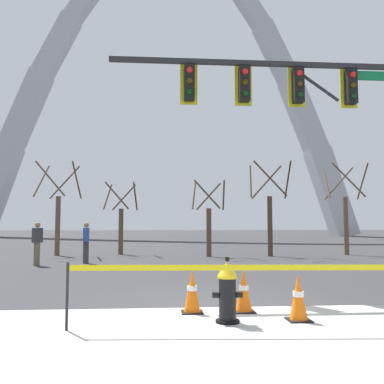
{
  "coord_description": "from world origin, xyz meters",
  "views": [
    {
      "loc": [
        -0.94,
        -7.7,
        1.47
      ],
      "look_at": [
        0.02,
        5.0,
        2.5
      ],
      "focal_mm": 38.78,
      "sensor_mm": 36.0,
      "label": 1
    }
  ],
  "objects_px": {
    "traffic_cone_curb_edge": "(298,298)",
    "pedestrian_walking_left": "(86,242)",
    "traffic_cone_by_hydrant": "(244,291)",
    "monument_arch": "(168,99)",
    "pedestrian_standing_center": "(37,243)",
    "fire_hydrant": "(227,292)",
    "traffic_signal_gantry": "(315,111)",
    "traffic_cone_mid_sidewalk": "(192,292)"
  },
  "relations": [
    {
      "from": "fire_hydrant",
      "to": "traffic_signal_gantry",
      "type": "xyz_separation_m",
      "value": [
        2.9,
        3.79,
        3.94
      ]
    },
    {
      "from": "fire_hydrant",
      "to": "traffic_signal_gantry",
      "type": "height_order",
      "value": "traffic_signal_gantry"
    },
    {
      "from": "fire_hydrant",
      "to": "pedestrian_walking_left",
      "type": "distance_m",
      "value": 10.92
    },
    {
      "from": "traffic_signal_gantry",
      "to": "pedestrian_standing_center",
      "type": "distance_m",
      "value": 10.77
    },
    {
      "from": "traffic_cone_curb_edge",
      "to": "pedestrian_walking_left",
      "type": "relative_size",
      "value": 0.46
    },
    {
      "from": "monument_arch",
      "to": "pedestrian_walking_left",
      "type": "bearing_deg",
      "value": -95.6
    },
    {
      "from": "traffic_cone_mid_sidewalk",
      "to": "traffic_signal_gantry",
      "type": "xyz_separation_m",
      "value": [
        3.38,
        3.05,
        4.05
      ]
    },
    {
      "from": "traffic_cone_by_hydrant",
      "to": "pedestrian_walking_left",
      "type": "distance_m",
      "value": 10.4
    },
    {
      "from": "traffic_cone_mid_sidewalk",
      "to": "pedestrian_walking_left",
      "type": "xyz_separation_m",
      "value": [
        -3.44,
        9.44,
        0.46
      ]
    },
    {
      "from": "traffic_cone_by_hydrant",
      "to": "monument_arch",
      "type": "bearing_deg",
      "value": 90.57
    },
    {
      "from": "fire_hydrant",
      "to": "traffic_cone_by_hydrant",
      "type": "bearing_deg",
      "value": 61.35
    },
    {
      "from": "traffic_cone_by_hydrant",
      "to": "fire_hydrant",
      "type": "bearing_deg",
      "value": -118.65
    },
    {
      "from": "traffic_cone_mid_sidewalk",
      "to": "pedestrian_standing_center",
      "type": "relative_size",
      "value": 0.46
    },
    {
      "from": "traffic_cone_by_hydrant",
      "to": "traffic_cone_curb_edge",
      "type": "bearing_deg",
      "value": -44.19
    },
    {
      "from": "pedestrian_walking_left",
      "to": "monument_arch",
      "type": "bearing_deg",
      "value": 84.4
    },
    {
      "from": "fire_hydrant",
      "to": "pedestrian_walking_left",
      "type": "relative_size",
      "value": 0.62
    },
    {
      "from": "traffic_cone_mid_sidewalk",
      "to": "traffic_signal_gantry",
      "type": "bearing_deg",
      "value": 42.05
    },
    {
      "from": "traffic_cone_curb_edge",
      "to": "pedestrian_standing_center",
      "type": "bearing_deg",
      "value": 125.43
    },
    {
      "from": "traffic_cone_by_hydrant",
      "to": "traffic_signal_gantry",
      "type": "xyz_separation_m",
      "value": [
        2.5,
        3.06,
        4.05
      ]
    },
    {
      "from": "traffic_cone_by_hydrant",
      "to": "traffic_cone_mid_sidewalk",
      "type": "relative_size",
      "value": 1.0
    },
    {
      "from": "monument_arch",
      "to": "traffic_cone_by_hydrant",
      "type": "bearing_deg",
      "value": -89.43
    },
    {
      "from": "pedestrian_walking_left",
      "to": "pedestrian_standing_center",
      "type": "bearing_deg",
      "value": -154.92
    },
    {
      "from": "pedestrian_standing_center",
      "to": "traffic_cone_curb_edge",
      "type": "bearing_deg",
      "value": -54.57
    },
    {
      "from": "fire_hydrant",
      "to": "traffic_cone_mid_sidewalk",
      "type": "height_order",
      "value": "fire_hydrant"
    },
    {
      "from": "traffic_cone_curb_edge",
      "to": "pedestrian_walking_left",
      "type": "height_order",
      "value": "pedestrian_walking_left"
    },
    {
      "from": "traffic_cone_by_hydrant",
      "to": "traffic_cone_curb_edge",
      "type": "xyz_separation_m",
      "value": [
        0.72,
        -0.7,
        0.0
      ]
    },
    {
      "from": "traffic_cone_curb_edge",
      "to": "pedestrian_walking_left",
      "type": "xyz_separation_m",
      "value": [
        -5.03,
        10.15,
        0.46
      ]
    },
    {
      "from": "traffic_cone_mid_sidewalk",
      "to": "pedestrian_walking_left",
      "type": "relative_size",
      "value": 0.46
    },
    {
      "from": "monument_arch",
      "to": "traffic_cone_curb_edge",
      "type": "bearing_deg",
      "value": -88.61
    },
    {
      "from": "pedestrian_walking_left",
      "to": "pedestrian_standing_center",
      "type": "relative_size",
      "value": 1.0
    },
    {
      "from": "monument_arch",
      "to": "pedestrian_walking_left",
      "type": "distance_m",
      "value": 43.2
    },
    {
      "from": "fire_hydrant",
      "to": "traffic_cone_curb_edge",
      "type": "height_order",
      "value": "fire_hydrant"
    },
    {
      "from": "monument_arch",
      "to": "pedestrian_standing_center",
      "type": "bearing_deg",
      "value": -97.82
    },
    {
      "from": "fire_hydrant",
      "to": "traffic_cone_curb_edge",
      "type": "bearing_deg",
      "value": 1.8
    },
    {
      "from": "traffic_cone_mid_sidewalk",
      "to": "fire_hydrant",
      "type": "bearing_deg",
      "value": -56.97
    },
    {
      "from": "traffic_signal_gantry",
      "to": "pedestrian_walking_left",
      "type": "height_order",
      "value": "traffic_signal_gantry"
    },
    {
      "from": "traffic_cone_by_hydrant",
      "to": "monument_arch",
      "type": "height_order",
      "value": "monument_arch"
    },
    {
      "from": "pedestrian_walking_left",
      "to": "pedestrian_standing_center",
      "type": "height_order",
      "value": "same"
    },
    {
      "from": "traffic_signal_gantry",
      "to": "monument_arch",
      "type": "bearing_deg",
      "value": 93.75
    },
    {
      "from": "fire_hydrant",
      "to": "traffic_cone_mid_sidewalk",
      "type": "xyz_separation_m",
      "value": [
        -0.48,
        0.74,
        -0.11
      ]
    },
    {
      "from": "traffic_cone_mid_sidewalk",
      "to": "traffic_signal_gantry",
      "type": "relative_size",
      "value": 0.09
    },
    {
      "from": "traffic_signal_gantry",
      "to": "pedestrian_standing_center",
      "type": "relative_size",
      "value": 4.92
    }
  ]
}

